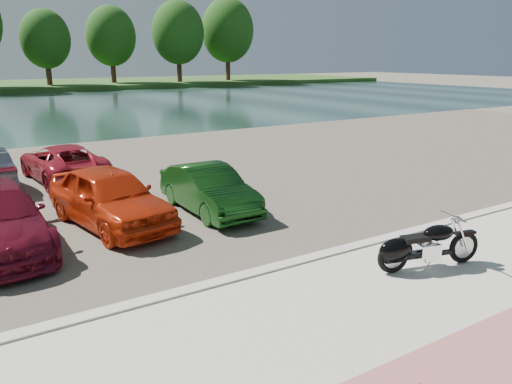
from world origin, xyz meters
The scene contains 10 objects.
ground centered at (0.00, 0.00, 0.00)m, with size 200.00×200.00×0.00m, color #595447.
promenade centered at (0.00, -1.00, 0.05)m, with size 60.00×6.00×0.10m, color beige.
kerb centered at (0.00, 2.00, 0.07)m, with size 60.00×0.30×0.14m, color beige.
parking_lot centered at (0.00, 11.00, 0.02)m, with size 60.00×18.00×0.04m, color #48433A.
river centered at (0.00, 40.00, 0.00)m, with size 120.00×40.00×0.00m, color #1B312D.
far_trees centered at (4.36, 65.79, 7.49)m, with size 70.25×10.68×12.52m.
motorcycle centered at (0.85, 0.43, 0.56)m, with size 2.29×0.94×1.05m.
car_4 centered at (-3.49, 6.54, 0.79)m, with size 1.77×4.40×1.50m, color red.
car_5 centered at (-0.85, 6.26, 0.68)m, with size 1.35×3.89×1.28m, color #0F370F.
car_10 centered at (-3.45, 12.29, 0.66)m, with size 2.07×4.50×1.25m, color maroon.
Camera 1 is at (-6.81, -5.64, 4.20)m, focal length 35.00 mm.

